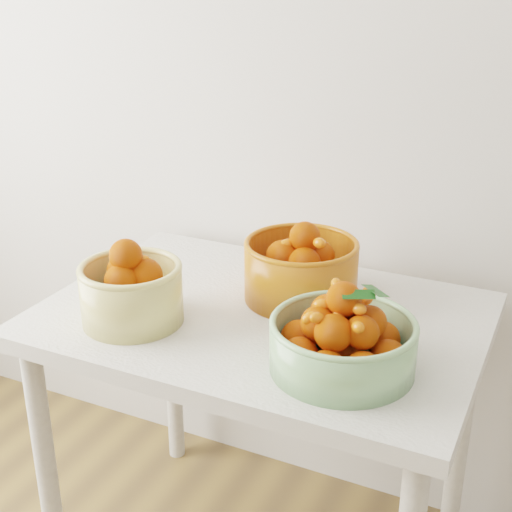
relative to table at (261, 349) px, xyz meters
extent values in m
cube|color=silver|center=(0.30, 0.40, 0.70)|extent=(4.00, 0.04, 2.70)
cube|color=silver|center=(0.00, 0.00, 0.08)|extent=(1.00, 0.70, 0.04)
cylinder|color=silver|center=(-0.44, -0.29, -0.30)|extent=(0.05, 0.05, 0.71)
cylinder|color=silver|center=(-0.44, 0.29, -0.30)|extent=(0.05, 0.05, 0.71)
cylinder|color=silver|center=(0.44, 0.29, -0.30)|extent=(0.05, 0.05, 0.71)
cylinder|color=#DCC87C|center=(-0.24, -0.16, 0.16)|extent=(0.28, 0.28, 0.13)
torus|color=#DCC87C|center=(-0.24, -0.16, 0.22)|extent=(0.29, 0.29, 0.02)
sphere|color=#D1660C|center=(-0.19, -0.16, 0.15)|extent=(0.07, 0.07, 0.07)
sphere|color=#D1660C|center=(-0.23, -0.10, 0.15)|extent=(0.08, 0.08, 0.08)
sphere|color=#D1660C|center=(-0.29, -0.12, 0.15)|extent=(0.08, 0.08, 0.08)
sphere|color=#E33D01|center=(-0.29, -0.19, 0.15)|extent=(0.08, 0.08, 0.08)
sphere|color=#E33D01|center=(-0.23, -0.22, 0.15)|extent=(0.07, 0.07, 0.07)
sphere|color=#E33D01|center=(-0.24, -0.16, 0.15)|extent=(0.07, 0.07, 0.07)
sphere|color=#E33D01|center=(-0.22, -0.15, 0.21)|extent=(0.08, 0.08, 0.08)
sphere|color=#E33D01|center=(-0.27, -0.14, 0.21)|extent=(0.08, 0.08, 0.08)
sphere|color=#E33D01|center=(-0.25, -0.19, 0.21)|extent=(0.07, 0.07, 0.07)
sphere|color=#E33D01|center=(-0.25, -0.17, 0.26)|extent=(0.07, 0.07, 0.07)
ellipsoid|color=#EE5712|center=(-0.24, -0.14, 0.22)|extent=(0.04, 0.04, 0.03)
ellipsoid|color=#EE5712|center=(-0.22, -0.14, 0.24)|extent=(0.04, 0.05, 0.03)
ellipsoid|color=#EE5712|center=(-0.24, -0.18, 0.25)|extent=(0.04, 0.05, 0.04)
ellipsoid|color=#EE5712|center=(-0.28, -0.15, 0.23)|extent=(0.05, 0.04, 0.04)
cylinder|color=#8BBB83|center=(0.25, -0.15, 0.15)|extent=(0.31, 0.31, 0.10)
torus|color=#8BBB83|center=(0.25, -0.15, 0.20)|extent=(0.31, 0.31, 0.01)
sphere|color=#E33D01|center=(0.34, -0.15, 0.14)|extent=(0.07, 0.07, 0.07)
sphere|color=#E33D01|center=(0.31, -0.09, 0.14)|extent=(0.07, 0.07, 0.07)
sphere|color=#E33D01|center=(0.25, -0.06, 0.14)|extent=(0.07, 0.07, 0.07)
sphere|color=#E33D01|center=(0.19, -0.09, 0.14)|extent=(0.08, 0.08, 0.08)
sphere|color=#E33D01|center=(0.16, -0.16, 0.14)|extent=(0.08, 0.08, 0.08)
sphere|color=#E33D01|center=(0.18, -0.22, 0.14)|extent=(0.07, 0.07, 0.07)
sphere|color=#E33D01|center=(0.25, -0.25, 0.14)|extent=(0.08, 0.08, 0.08)
sphere|color=#E33D01|center=(0.31, -0.22, 0.14)|extent=(0.07, 0.07, 0.07)
sphere|color=#E33D01|center=(0.25, -0.15, 0.14)|extent=(0.07, 0.07, 0.07)
sphere|color=#E33D01|center=(0.29, -0.13, 0.20)|extent=(0.07, 0.07, 0.07)
sphere|color=#E33D01|center=(0.25, -0.10, 0.20)|extent=(0.07, 0.07, 0.07)
sphere|color=#E33D01|center=(0.20, -0.13, 0.20)|extent=(0.07, 0.07, 0.07)
sphere|color=#E33D01|center=(0.20, -0.18, 0.20)|extent=(0.07, 0.07, 0.07)
sphere|color=#E33D01|center=(0.24, -0.20, 0.20)|extent=(0.07, 0.07, 0.07)
sphere|color=#E33D01|center=(0.29, -0.18, 0.20)|extent=(0.07, 0.07, 0.07)
sphere|color=#E33D01|center=(0.24, -0.15, 0.25)|extent=(0.07, 0.07, 0.07)
ellipsoid|color=#EE5712|center=(0.25, -0.14, 0.22)|extent=(0.03, 0.04, 0.03)
ellipsoid|color=#EE5712|center=(0.28, -0.11, 0.25)|extent=(0.04, 0.05, 0.04)
ellipsoid|color=#EE5712|center=(0.29, -0.21, 0.23)|extent=(0.04, 0.04, 0.03)
ellipsoid|color=#EE5712|center=(0.24, -0.11, 0.24)|extent=(0.03, 0.04, 0.03)
ellipsoid|color=#EE5712|center=(0.21, -0.17, 0.23)|extent=(0.04, 0.03, 0.03)
ellipsoid|color=#EE5712|center=(0.21, -0.09, 0.25)|extent=(0.04, 0.04, 0.04)
ellipsoid|color=#EE5712|center=(0.28, -0.17, 0.24)|extent=(0.04, 0.04, 0.03)
ellipsoid|color=#EE5712|center=(0.22, -0.15, 0.22)|extent=(0.04, 0.03, 0.03)
ellipsoid|color=#EE5712|center=(0.22, -0.11, 0.23)|extent=(0.04, 0.04, 0.03)
ellipsoid|color=#EE5712|center=(0.21, -0.21, 0.23)|extent=(0.04, 0.04, 0.04)
ellipsoid|color=#EE5712|center=(0.24, -0.17, 0.22)|extent=(0.03, 0.04, 0.03)
ellipsoid|color=#EE5712|center=(0.27, -0.09, 0.22)|extent=(0.03, 0.04, 0.04)
ellipsoid|color=#EE5712|center=(0.19, -0.20, 0.22)|extent=(0.04, 0.04, 0.04)
cylinder|color=#C35817|center=(0.05, 0.11, 0.17)|extent=(0.34, 0.34, 0.14)
torus|color=#C35817|center=(0.05, 0.11, 0.24)|extent=(0.34, 0.34, 0.01)
sphere|color=#D1660C|center=(0.13, 0.11, 0.15)|extent=(0.08, 0.08, 0.08)
sphere|color=#D1660C|center=(0.09, 0.18, 0.15)|extent=(0.08, 0.08, 0.08)
sphere|color=#E33D01|center=(0.02, 0.18, 0.15)|extent=(0.07, 0.07, 0.07)
sphere|color=#E33D01|center=(-0.03, 0.11, 0.15)|extent=(0.08, 0.08, 0.08)
sphere|color=#E33D01|center=(0.01, 0.04, 0.15)|extent=(0.08, 0.08, 0.08)
sphere|color=#E33D01|center=(0.10, 0.04, 0.15)|extent=(0.08, 0.08, 0.08)
sphere|color=#E33D01|center=(0.05, 0.11, 0.15)|extent=(0.07, 0.07, 0.07)
sphere|color=#E33D01|center=(0.09, 0.13, 0.20)|extent=(0.07, 0.07, 0.07)
sphere|color=#E33D01|center=(0.03, 0.15, 0.20)|extent=(0.07, 0.07, 0.07)
sphere|color=#E33D01|center=(0.01, 0.09, 0.20)|extent=(0.08, 0.08, 0.08)
sphere|color=#E33D01|center=(0.07, 0.07, 0.20)|extent=(0.08, 0.08, 0.08)
sphere|color=#E33D01|center=(0.06, 0.11, 0.25)|extent=(0.07, 0.07, 0.07)
ellipsoid|color=#EE5712|center=(0.06, 0.11, 0.24)|extent=(0.05, 0.04, 0.03)
ellipsoid|color=#EE5712|center=(0.11, 0.08, 0.26)|extent=(0.04, 0.04, 0.03)
ellipsoid|color=#EE5712|center=(0.05, 0.11, 0.25)|extent=(0.05, 0.04, 0.04)
ellipsoid|color=#EE5712|center=(0.04, 0.14, 0.22)|extent=(0.04, 0.05, 0.04)
ellipsoid|color=#EE5712|center=(0.05, 0.12, 0.25)|extent=(0.04, 0.05, 0.04)
ellipsoid|color=#EE5712|center=(0.06, 0.13, 0.25)|extent=(0.04, 0.05, 0.04)
ellipsoid|color=#EE5712|center=(0.02, 0.09, 0.24)|extent=(0.05, 0.04, 0.04)
ellipsoid|color=#EE5712|center=(0.06, 0.16, 0.24)|extent=(0.03, 0.04, 0.04)
ellipsoid|color=#EE5712|center=(0.06, 0.14, 0.22)|extent=(0.04, 0.05, 0.03)
camera|label=1|loc=(0.62, -1.33, 0.85)|focal=50.00mm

